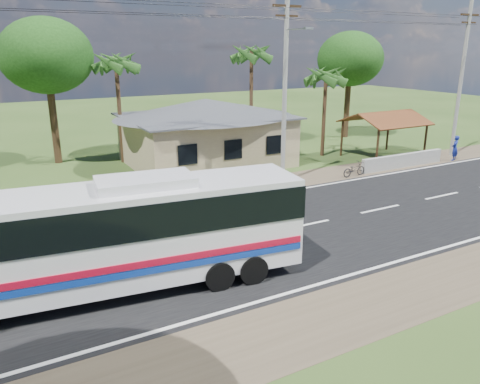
% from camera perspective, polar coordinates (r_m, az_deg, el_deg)
% --- Properties ---
extents(ground, '(120.00, 120.00, 0.00)m').
position_cam_1_polar(ground, '(21.36, 8.10, -4.03)').
color(ground, '#2B4418').
rests_on(ground, ground).
extents(road, '(120.00, 16.00, 0.03)m').
position_cam_1_polar(road, '(21.36, 8.10, -4.00)').
color(road, black).
rests_on(road, ground).
extents(house, '(12.40, 10.00, 5.00)m').
position_cam_1_polar(house, '(32.08, -4.22, 8.16)').
color(house, tan).
rests_on(house, ground).
extents(waiting_shed, '(5.20, 4.48, 3.35)m').
position_cam_1_polar(waiting_shed, '(35.30, 17.24, 8.42)').
color(waiting_shed, '#332212').
rests_on(waiting_shed, ground).
extents(concrete_barrier, '(7.00, 0.30, 0.90)m').
position_cam_1_polar(concrete_barrier, '(33.05, 19.23, 3.63)').
color(concrete_barrier, '#9E9E99').
rests_on(concrete_barrier, ground).
extents(utility_poles, '(32.80, 2.22, 11.00)m').
position_cam_1_polar(utility_poles, '(26.84, 4.92, 13.09)').
color(utility_poles, '#9E9E99').
rests_on(utility_poles, ground).
extents(palm_near, '(2.80, 2.80, 6.70)m').
position_cam_1_polar(palm_near, '(34.50, 10.45, 13.69)').
color(palm_near, '#47301E').
rests_on(palm_near, ground).
extents(palm_mid, '(2.80, 2.80, 8.20)m').
position_cam_1_polar(palm_mid, '(36.20, 1.41, 16.41)').
color(palm_mid, '#47301E').
rests_on(palm_mid, ground).
extents(palm_far, '(2.80, 2.80, 7.70)m').
position_cam_1_polar(palm_far, '(32.88, -14.89, 14.94)').
color(palm_far, '#47301E').
rests_on(palm_far, ground).
extents(tree_behind_house, '(6.00, 6.00, 9.61)m').
position_cam_1_polar(tree_behind_house, '(34.11, -22.55, 15.04)').
color(tree_behind_house, '#47301E').
rests_on(tree_behind_house, ground).
extents(tree_behind_shed, '(5.60, 5.60, 9.02)m').
position_cam_1_polar(tree_behind_shed, '(42.47, 13.27, 15.46)').
color(tree_behind_shed, '#47301E').
rests_on(tree_behind_shed, ground).
extents(coach_bus, '(12.41, 4.01, 3.79)m').
position_cam_1_polar(coach_bus, '(15.39, -14.84, -4.41)').
color(coach_bus, silver).
rests_on(coach_bus, ground).
extents(motorcycle, '(1.73, 0.66, 0.90)m').
position_cam_1_polar(motorcycle, '(29.83, 13.74, 2.71)').
color(motorcycle, black).
rests_on(motorcycle, ground).
extents(person, '(0.75, 0.62, 1.77)m').
position_cam_1_polar(person, '(36.33, 24.73, 4.88)').
color(person, navy).
rests_on(person, ground).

